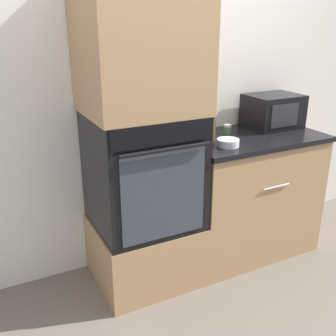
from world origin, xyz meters
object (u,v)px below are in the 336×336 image
(wall_oven, at_px, (143,170))
(bowl, at_px, (228,143))
(condiment_jar_far, at_px, (212,128))
(condiment_jar_near, at_px, (213,131))
(condiment_jar_mid, at_px, (228,129))
(microwave, at_px, (273,111))
(knife_block, at_px, (204,127))

(wall_oven, relative_size, bowl, 5.10)
(wall_oven, distance_m, condiment_jar_far, 0.67)
(wall_oven, distance_m, condiment_jar_near, 0.61)
(condiment_jar_near, xyz_separation_m, condiment_jar_mid, (0.13, 0.01, -0.01))
(condiment_jar_mid, bearing_deg, condiment_jar_near, -176.75)
(wall_oven, distance_m, microwave, 1.17)
(condiment_jar_near, distance_m, condiment_jar_mid, 0.14)
(wall_oven, relative_size, condiment_jar_near, 8.98)
(knife_block, bearing_deg, microwave, 4.63)
(microwave, distance_m, bowl, 0.65)
(condiment_jar_near, distance_m, condiment_jar_far, 0.09)
(wall_oven, xyz_separation_m, knife_block, (0.48, 0.06, 0.21))
(bowl, bearing_deg, condiment_jar_near, 81.36)
(condiment_jar_far, bearing_deg, knife_block, -140.68)
(condiment_jar_mid, bearing_deg, condiment_jar_far, 139.63)
(microwave, height_order, knife_block, microwave)
(wall_oven, xyz_separation_m, bowl, (0.54, -0.14, 0.15))
(knife_block, bearing_deg, wall_oven, -172.76)
(knife_block, height_order, condiment_jar_mid, knife_block)
(microwave, distance_m, condiment_jar_far, 0.52)
(bowl, bearing_deg, microwave, 23.58)
(microwave, relative_size, bowl, 2.74)
(microwave, bearing_deg, condiment_jar_far, 172.41)
(condiment_jar_mid, bearing_deg, microwave, 1.00)
(condiment_jar_near, bearing_deg, knife_block, -159.21)
(knife_block, distance_m, condiment_jar_mid, 0.24)
(knife_block, xyz_separation_m, condiment_jar_mid, (0.23, 0.05, -0.05))
(knife_block, bearing_deg, bowl, -72.92)
(condiment_jar_mid, relative_size, condiment_jar_far, 1.00)
(wall_oven, bearing_deg, condiment_jar_near, 9.66)
(condiment_jar_near, height_order, condiment_jar_mid, condiment_jar_near)
(wall_oven, height_order, knife_block, wall_oven)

